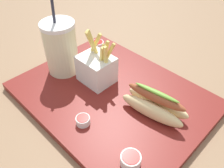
# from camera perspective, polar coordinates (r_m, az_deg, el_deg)

# --- Properties ---
(ground_plane) EXTENTS (2.40, 2.40, 0.02)m
(ground_plane) POSITION_cam_1_polar(r_m,az_deg,el_deg) (0.61, -0.00, -4.22)
(ground_plane) COLOR #8C6B4C
(food_tray) EXTENTS (0.46, 0.36, 0.02)m
(food_tray) POSITION_cam_1_polar(r_m,az_deg,el_deg) (0.60, -0.00, -2.88)
(food_tray) COLOR maroon
(food_tray) RESTS_ON ground_plane
(soda_cup) EXTENTS (0.09, 0.09, 0.22)m
(soda_cup) POSITION_cam_1_polar(r_m,az_deg,el_deg) (0.64, -12.33, 8.66)
(soda_cup) COLOR beige
(soda_cup) RESTS_ON food_tray
(fries_basket) EXTENTS (0.09, 0.07, 0.14)m
(fries_basket) POSITION_cam_1_polar(r_m,az_deg,el_deg) (0.61, -3.75, 3.88)
(fries_basket) COLOR white
(fries_basket) RESTS_ON food_tray
(hot_dog_1) EXTENTS (0.16, 0.08, 0.07)m
(hot_dog_1) POSITION_cam_1_polar(r_m,az_deg,el_deg) (0.54, 10.34, -4.90)
(hot_dog_1) COLOR #E5C689
(hot_dog_1) RESTS_ON food_tray
(ketchup_cup_1) EXTENTS (0.04, 0.04, 0.02)m
(ketchup_cup_1) POSITION_cam_1_polar(r_m,az_deg,el_deg) (0.76, -3.48, 9.69)
(ketchup_cup_1) COLOR white
(ketchup_cup_1) RESTS_ON food_tray
(ketchup_cup_2) EXTENTS (0.04, 0.04, 0.02)m
(ketchup_cup_2) POSITION_cam_1_polar(r_m,az_deg,el_deg) (0.46, 4.56, -17.82)
(ketchup_cup_2) COLOR white
(ketchup_cup_2) RESTS_ON food_tray
(ketchup_cup_3) EXTENTS (0.03, 0.03, 0.02)m
(ketchup_cup_3) POSITION_cam_1_polar(r_m,az_deg,el_deg) (0.52, -7.09, -8.70)
(ketchup_cup_3) COLOR white
(ketchup_cup_3) RESTS_ON food_tray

